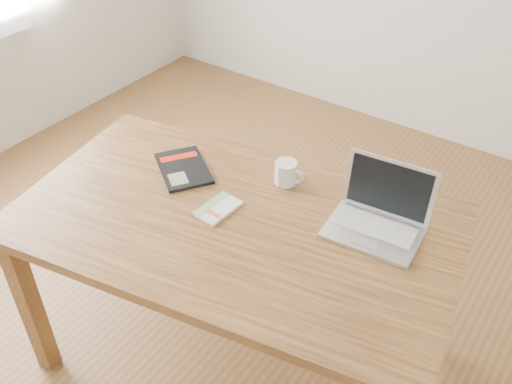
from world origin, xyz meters
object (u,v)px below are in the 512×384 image
Objects in this scene: desk at (235,238)px; black_guidebook at (183,168)px; white_guidebook at (218,209)px; laptop at (379,216)px; coffee_mug at (287,172)px.

black_guidebook is at bearing 149.89° from desk.
white_guidebook is 0.55m from laptop.
white_guidebook is at bearing -112.45° from coffee_mug.
black_guidebook is (-0.26, 0.12, 0.00)m from white_guidebook.
laptop reaches higher than coffee_mug.
white_guidebook is at bearing 166.27° from desk.
coffee_mug reaches higher than desk.
black_guidebook is 0.94× the size of laptop.
laptop is at bearing 20.13° from desk.
desk is 0.50m from laptop.
black_guidebook is 0.40m from coffee_mug.
coffee_mug reaches higher than black_guidebook.
laptop is 2.76× the size of coffee_mug.
white_guidebook is at bearing -159.24° from laptop.
coffee_mug is (-0.38, 0.03, -0.00)m from laptop.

